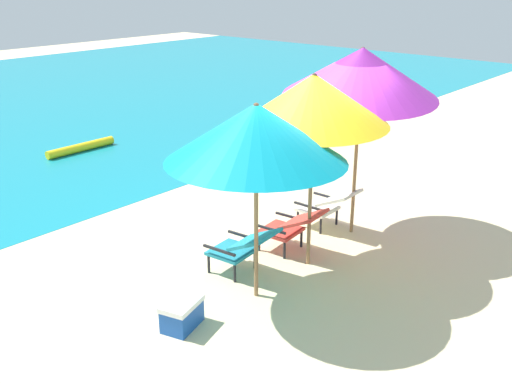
# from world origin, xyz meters

# --- Properties ---
(ground_plane) EXTENTS (40.00, 40.00, 0.00)m
(ground_plane) POSITION_xyz_m (0.00, 4.00, 0.00)
(ground_plane) COLOR beige
(swim_buoy) EXTENTS (1.60, 0.18, 0.18)m
(swim_buoy) POSITION_xyz_m (0.81, 6.09, 0.10)
(swim_buoy) COLOR yellow
(swim_buoy) RESTS_ON ocean_band
(lounge_chair_left) EXTENTS (0.63, 0.93, 0.68)m
(lounge_chair_left) POSITION_xyz_m (-0.88, -0.21, 0.40)
(lounge_chair_left) COLOR teal
(lounge_chair_left) RESTS_ON ground_plane
(lounge_chair_center) EXTENTS (0.62, 0.92, 0.68)m
(lounge_chair_center) POSITION_xyz_m (0.03, -0.29, 0.40)
(lounge_chair_center) COLOR red
(lounge_chair_center) RESTS_ON ground_plane
(lounge_chair_right) EXTENTS (0.56, 0.89, 0.68)m
(lounge_chair_right) POSITION_xyz_m (1.02, -0.21, 0.40)
(lounge_chair_right) COLOR silver
(lounge_chair_right) RESTS_ON ground_plane
(beach_umbrella_left) EXTENTS (2.70, 2.70, 2.38)m
(beach_umbrella_left) POSITION_xyz_m (-1.15, -0.69, 2.03)
(beach_umbrella_left) COLOR olive
(beach_umbrella_left) RESTS_ON ground_plane
(beach_umbrella_center) EXTENTS (1.89, 1.88, 2.55)m
(beach_umbrella_center) POSITION_xyz_m (-0.08, -0.67, 2.22)
(beach_umbrella_center) COLOR olive
(beach_umbrella_center) RESTS_ON ground_plane
(beach_umbrella_right) EXTENTS (3.07, 3.07, 2.81)m
(beach_umbrella_right) POSITION_xyz_m (1.17, -0.55, 2.38)
(beach_umbrella_right) COLOR olive
(beach_umbrella_right) RESTS_ON ground_plane
(cooler_box) EXTENTS (0.54, 0.44, 0.32)m
(cooler_box) POSITION_xyz_m (-2.19, -0.51, 0.16)
(cooler_box) COLOR #194CA5
(cooler_box) RESTS_ON ground_plane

